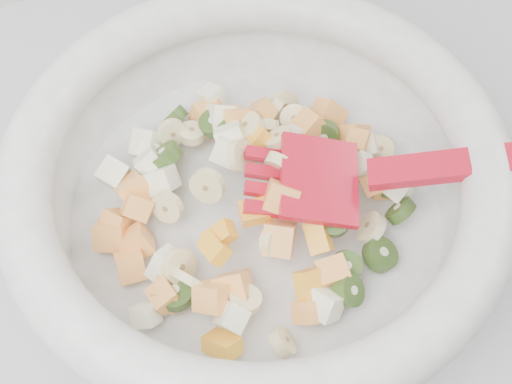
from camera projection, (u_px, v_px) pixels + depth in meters
name	position (u px, v px, depth m)	size (l,w,h in m)	color
mixing_bowl	(257.00, 185.00, 0.53)	(0.46, 0.37, 0.13)	white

